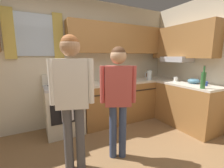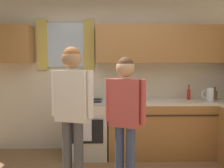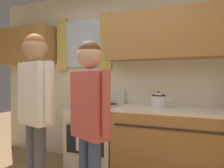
# 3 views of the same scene
# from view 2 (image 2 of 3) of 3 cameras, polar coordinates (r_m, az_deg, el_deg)

# --- Properties ---
(back_wall_unit) EXTENTS (4.60, 0.42, 2.60)m
(back_wall_unit) POSITION_cam_2_polar(r_m,az_deg,el_deg) (4.08, -0.33, 4.83)
(back_wall_unit) COLOR beige
(back_wall_unit) RESTS_ON ground
(kitchen_counter_run) EXTENTS (2.27, 1.82, 0.90)m
(kitchen_counter_run) POSITION_cam_2_polar(r_m,az_deg,el_deg) (3.90, 20.97, -10.97)
(kitchen_counter_run) COLOR #9E6B38
(kitchen_counter_run) RESTS_ON ground
(stove_oven) EXTENTS (0.66, 0.67, 1.10)m
(stove_oven) POSITION_cam_2_polar(r_m,az_deg,el_deg) (3.94, -6.03, -10.27)
(stove_oven) COLOR beige
(stove_oven) RESTS_ON ground
(bottle_sauce_red) EXTENTS (0.06, 0.06, 0.25)m
(bottle_sauce_red) POSITION_cam_2_polar(r_m,az_deg,el_deg) (4.17, 17.98, -2.31)
(bottle_sauce_red) COLOR red
(bottle_sauce_red) RESTS_ON kitchen_counter_run
(bottle_squat_brown) EXTENTS (0.08, 0.08, 0.21)m
(bottle_squat_brown) POSITION_cam_2_polar(r_m,az_deg,el_deg) (4.38, 23.48, -2.36)
(bottle_squat_brown) COLOR brown
(bottle_squat_brown) RESTS_ON kitchen_counter_run
(stovetop_kettle) EXTENTS (0.27, 0.20, 0.21)m
(stovetop_kettle) POSITION_cam_2_polar(r_m,az_deg,el_deg) (3.86, 6.87, -2.61)
(stovetop_kettle) COLOR silver
(stovetop_kettle) RESTS_ON kitchen_counter_run
(water_pitcher) EXTENTS (0.19, 0.11, 0.22)m
(water_pitcher) POSITION_cam_2_polar(r_m,az_deg,el_deg) (4.02, 22.46, -2.42)
(water_pitcher) COLOR silver
(water_pitcher) RESTS_ON kitchen_counter_run
(adult_left) EXTENTS (0.50, 0.27, 1.68)m
(adult_left) POSITION_cam_2_polar(r_m,az_deg,el_deg) (2.77, -9.56, -4.11)
(adult_left) COLOR #4C4C51
(adult_left) RESTS_ON ground
(adult_in_plaid) EXTENTS (0.45, 0.29, 1.57)m
(adult_in_plaid) POSITION_cam_2_polar(r_m,az_deg,el_deg) (2.72, 3.18, -5.76)
(adult_in_plaid) COLOR #38476B
(adult_in_plaid) RESTS_ON ground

